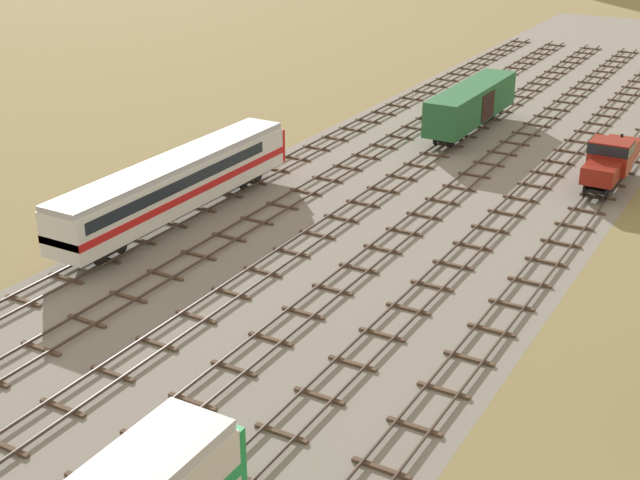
{
  "coord_description": "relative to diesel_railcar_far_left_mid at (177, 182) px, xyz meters",
  "views": [
    {
      "loc": [
        22.01,
        10.59,
        20.69
      ],
      "look_at": [
        0.0,
        49.0,
        1.5
      ],
      "focal_mm": 48.99,
      "sensor_mm": 36.0,
      "label": 1
    }
  ],
  "objects": [
    {
      "name": "ballast_bed",
      "position": [
        10.93,
        5.74,
        -2.59
      ],
      "size": [
        25.85,
        176.0,
        0.01
      ],
      "primitive_type": "cube",
      "color": "gray",
      "rests_on": "ground"
    },
    {
      "name": "freight_boxcar_centre_left_far",
      "position": [
        8.75,
        27.74,
        -0.15
      ],
      "size": [
        2.87,
        14.0,
        3.6
      ],
      "color": "#286638",
      "rests_on": "ground"
    },
    {
      "name": "track_right",
      "position": [
        21.85,
        6.74,
        -2.46
      ],
      "size": [
        2.4,
        126.0,
        0.29
      ],
      "color": "#47382D",
      "rests_on": "ground"
    },
    {
      "name": "track_centre_left",
      "position": [
        8.74,
        6.74,
        -2.46
      ],
      "size": [
        2.4,
        126.0,
        0.29
      ],
      "color": "#47382D",
      "rests_on": "ground"
    },
    {
      "name": "track_centre_right",
      "position": [
        17.48,
        6.74,
        -2.46
      ],
      "size": [
        2.4,
        126.0,
        0.29
      ],
      "color": "#47382D",
      "rests_on": "ground"
    },
    {
      "name": "ground_plane",
      "position": [
        10.93,
        5.74,
        -2.6
      ],
      "size": [
        480.0,
        480.0,
        0.0
      ],
      "primitive_type": "plane",
      "color": "olive"
    },
    {
      "name": "diesel_railcar_far_left_mid",
      "position": [
        0.0,
        0.0,
        0.0
      ],
      "size": [
        2.96,
        20.5,
        3.8
      ],
      "color": "white",
      "rests_on": "ground"
    },
    {
      "name": "track_centre",
      "position": [
        13.11,
        6.74,
        -2.46
      ],
      "size": [
        2.4,
        126.0,
        0.29
      ],
      "color": "#47382D",
      "rests_on": "ground"
    },
    {
      "name": "track_far_left",
      "position": [
        0.0,
        6.74,
        -2.46
      ],
      "size": [
        2.4,
        126.0,
        0.29
      ],
      "color": "#47382D",
      "rests_on": "ground"
    },
    {
      "name": "shunter_loco_right_midfar",
      "position": [
        21.85,
        19.95,
        -0.59
      ],
      "size": [
        2.74,
        8.46,
        3.1
      ],
      "color": "maroon",
      "rests_on": "ground"
    },
    {
      "name": "track_left",
      "position": [
        4.37,
        6.74,
        -2.46
      ],
      "size": [
        2.4,
        126.0,
        0.29
      ],
      "color": "#47382D",
      "rests_on": "ground"
    }
  ]
}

